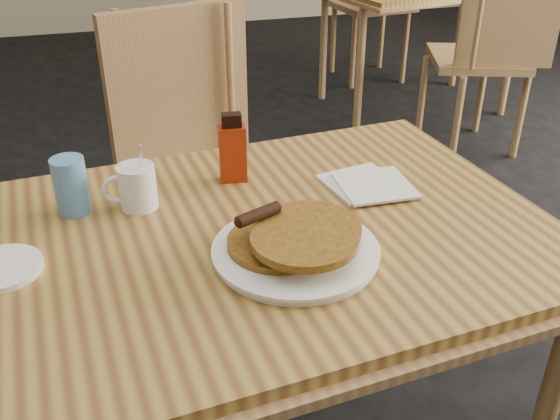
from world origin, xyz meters
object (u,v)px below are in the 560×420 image
object	(u,v)px
syrup_bottle	(233,150)
main_table	(245,250)
chair_neighbor_near	(492,41)
chair_main_far	(188,149)
pancake_plate	(296,245)
blue_tumbler	(71,186)
coffee_mug	(136,186)

from	to	relation	value
syrup_bottle	main_table	bearing A→B (deg)	-89.93
chair_neighbor_near	chair_main_far	bearing A→B (deg)	-131.95
chair_main_far	pancake_plate	xyz separation A→B (m)	(0.07, -0.86, 0.17)
pancake_plate	syrup_bottle	xyz separation A→B (m)	(-0.04, 0.33, 0.05)
chair_main_far	blue_tumbler	distance (m)	0.68
chair_neighbor_near	pancake_plate	distance (m)	2.32
main_table	chair_main_far	bearing A→B (deg)	90.08
main_table	blue_tumbler	xyz separation A→B (m)	(-0.32, 0.18, 0.10)
chair_main_far	syrup_bottle	world-z (taller)	chair_main_far
chair_neighbor_near	coffee_mug	size ratio (longest dim) A/B	6.86
pancake_plate	blue_tumbler	bearing A→B (deg)	143.59
main_table	chair_neighbor_near	world-z (taller)	chair_neighbor_near
blue_tumbler	coffee_mug	bearing A→B (deg)	-7.64
chair_neighbor_near	coffee_mug	world-z (taller)	chair_neighbor_near
chair_main_far	main_table	bearing A→B (deg)	-105.02
chair_main_far	chair_neighbor_near	world-z (taller)	chair_main_far
pancake_plate	coffee_mug	size ratio (longest dim) A/B	2.10
blue_tumbler	main_table	bearing A→B (deg)	-29.49
main_table	coffee_mug	distance (m)	0.26
chair_main_far	pancake_plate	size ratio (longest dim) A/B	3.29
chair_main_far	blue_tumbler	xyz separation A→B (m)	(-0.31, -0.57, 0.20)
pancake_plate	coffee_mug	world-z (taller)	coffee_mug
main_table	syrup_bottle	size ratio (longest dim) A/B	8.37
coffee_mug	syrup_bottle	distance (m)	0.23
coffee_mug	main_table	bearing A→B (deg)	-23.19
main_table	blue_tumbler	world-z (taller)	blue_tumbler
chair_neighbor_near	pancake_plate	xyz separation A→B (m)	(-1.55, -1.72, 0.17)
chair_main_far	chair_neighbor_near	bearing A→B (deg)	12.80
chair_neighbor_near	blue_tumbler	size ratio (longest dim) A/B	8.46
chair_main_far	syrup_bottle	distance (m)	0.57
main_table	chair_main_far	world-z (taller)	chair_main_far
main_table	chair_neighbor_near	bearing A→B (deg)	44.78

